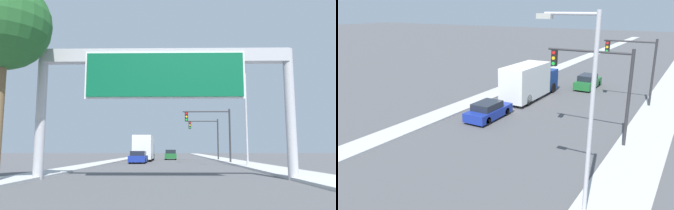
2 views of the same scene
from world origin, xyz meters
TOP-DOWN VIEW (x-y plane):
  - sidewalk_right at (7.75, 60.00)m, footprint 3.00×120.00m
  - median_strip_left at (-7.25, 60.00)m, footprint 2.00×120.00m
  - sign_gantry at (0.00, 17.89)m, footprint 13.41×0.73m
  - car_far_right at (0.00, 52.04)m, footprint 1.76×4.45m
  - car_mid_right at (-3.50, 38.21)m, footprint 1.81×4.32m
  - truck_box_primary at (-3.50, 45.16)m, footprint 2.35×8.08m
  - traffic_light_near_intersection at (4.99, 38.00)m, footprint 5.37×0.32m
  - traffic_light_mid_block at (5.31, 48.00)m, footprint 4.43×0.32m
  - palm_tree_foreground at (-7.53, 15.89)m, footprint 4.33×4.33m
  - street_lamp_right at (6.55, 29.99)m, footprint 2.47×0.28m

SIDE VIEW (x-z plane):
  - sidewalk_right at x=7.75m, z-range 0.00..0.15m
  - median_strip_left at x=-7.25m, z-range 0.00..0.15m
  - car_mid_right at x=-3.50m, z-range -0.03..1.33m
  - car_far_right at x=0.00m, z-range -0.04..1.45m
  - truck_box_primary at x=-3.50m, z-range 0.02..3.35m
  - traffic_light_mid_block at x=5.31m, z-range 1.04..6.89m
  - traffic_light_near_intersection at x=4.99m, z-range 1.14..7.21m
  - street_lamp_right at x=6.55m, z-range 0.75..9.03m
  - sign_gantry at x=0.00m, z-range 1.87..8.62m
  - palm_tree_foreground at x=-7.53m, z-range 2.55..12.12m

